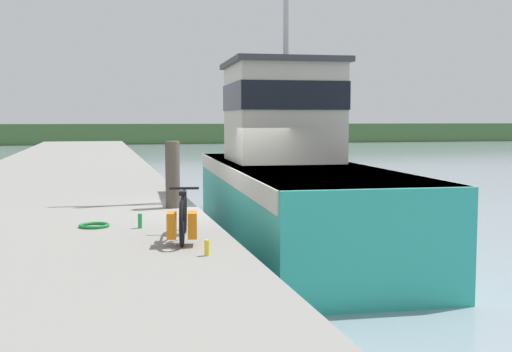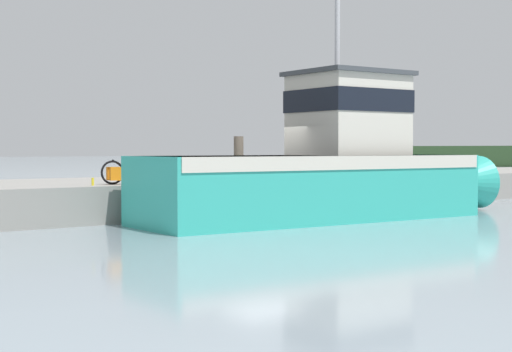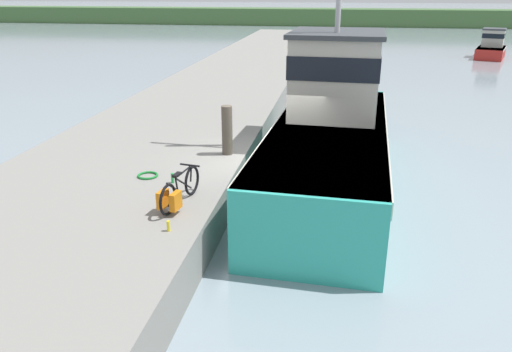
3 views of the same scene
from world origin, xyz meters
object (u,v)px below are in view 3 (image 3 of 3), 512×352
(fishing_boat_main, at_px, (331,131))
(bicycle_touring, at_px, (177,192))
(water_bottle_on_curb, at_px, (173,178))
(water_bottle_by_bike, at_px, (168,226))
(boat_blue_far, at_px, (492,47))
(mooring_post, at_px, (227,130))

(fishing_boat_main, height_order, bicycle_touring, fishing_boat_main)
(water_bottle_on_curb, distance_m, water_bottle_by_bike, 2.39)
(fishing_boat_main, xyz_separation_m, water_bottle_on_curb, (-3.44, -3.35, -0.33))
(fishing_boat_main, height_order, boat_blue_far, fishing_boat_main)
(boat_blue_far, height_order, water_bottle_on_curb, boat_blue_far)
(boat_blue_far, xyz_separation_m, bicycle_touring, (-14.29, -32.34, 0.50))
(mooring_post, bearing_deg, boat_blue_far, 64.06)
(boat_blue_far, bearing_deg, fishing_boat_main, -93.23)
(boat_blue_far, relative_size, bicycle_touring, 2.92)
(boat_blue_far, bearing_deg, bicycle_touring, -94.78)
(bicycle_touring, distance_m, water_bottle_on_curb, 1.37)
(boat_blue_far, relative_size, water_bottle_on_curb, 21.43)
(fishing_boat_main, relative_size, boat_blue_far, 2.36)
(boat_blue_far, distance_m, water_bottle_by_bike, 36.24)
(mooring_post, relative_size, water_bottle_on_curb, 5.63)
(water_bottle_by_bike, bearing_deg, water_bottle_on_curb, 106.62)
(mooring_post, bearing_deg, water_bottle_by_bike, -91.15)
(fishing_boat_main, height_order, water_bottle_on_curb, fishing_boat_main)
(mooring_post, relative_size, water_bottle_by_bike, 6.43)
(water_bottle_by_bike, bearing_deg, fishing_boat_main, 63.96)
(bicycle_touring, height_order, mooring_post, mooring_post)
(boat_blue_far, relative_size, mooring_post, 3.81)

